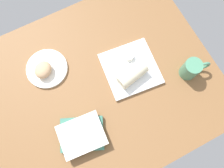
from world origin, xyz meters
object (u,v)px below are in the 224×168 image
(sauce_cup, at_px, (129,56))
(book_stack, at_px, (82,135))
(scone_pastry, at_px, (43,70))
(round_plate, at_px, (47,69))
(breakfast_wrap, at_px, (133,74))
(square_plate, at_px, (130,68))
(coffee_mug, at_px, (192,69))

(sauce_cup, xyz_separation_m, book_stack, (0.35, 0.23, -0.00))
(scone_pastry, bearing_deg, book_stack, 95.60)
(round_plate, distance_m, book_stack, 0.35)
(round_plate, distance_m, sauce_cup, 0.39)
(scone_pastry, distance_m, breakfast_wrap, 0.41)
(scone_pastry, bearing_deg, round_plate, -140.40)
(sauce_cup, height_order, breakfast_wrap, breakfast_wrap)
(round_plate, height_order, sauce_cup, sauce_cup)
(scone_pastry, bearing_deg, sauce_cup, 163.11)
(square_plate, xyz_separation_m, breakfast_wrap, (0.02, 0.04, 0.04))
(sauce_cup, distance_m, book_stack, 0.42)
(sauce_cup, relative_size, coffee_mug, 0.34)
(breakfast_wrap, bearing_deg, coffee_mug, 56.81)
(square_plate, relative_size, coffee_mug, 1.87)
(round_plate, bearing_deg, scone_pastry, 39.60)
(book_stack, xyz_separation_m, coffee_mug, (-0.57, -0.03, 0.03))
(round_plate, relative_size, book_stack, 0.85)
(round_plate, xyz_separation_m, breakfast_wrap, (-0.34, 0.22, 0.04))
(scone_pastry, distance_m, coffee_mug, 0.68)
(scone_pastry, bearing_deg, coffee_mug, 152.80)
(scone_pastry, relative_size, coffee_mug, 0.66)
(round_plate, height_order, book_stack, book_stack)
(coffee_mug, bearing_deg, scone_pastry, -27.20)
(sauce_cup, bearing_deg, coffee_mug, 138.37)
(coffee_mug, bearing_deg, breakfast_wrap, -21.70)
(coffee_mug, bearing_deg, square_plate, -30.90)
(scone_pastry, xyz_separation_m, breakfast_wrap, (-0.35, 0.21, 0.01))
(round_plate, relative_size, breakfast_wrap, 1.39)
(sauce_cup, height_order, coffee_mug, coffee_mug)
(square_plate, distance_m, sauce_cup, 0.06)
(round_plate, xyz_separation_m, scone_pastry, (0.01, 0.01, 0.03))
(round_plate, height_order, square_plate, square_plate)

